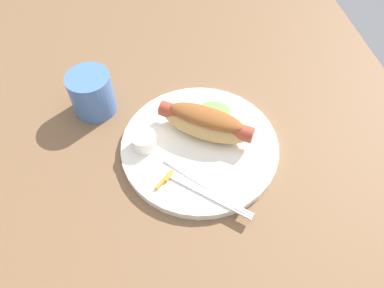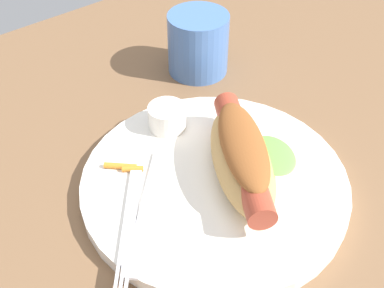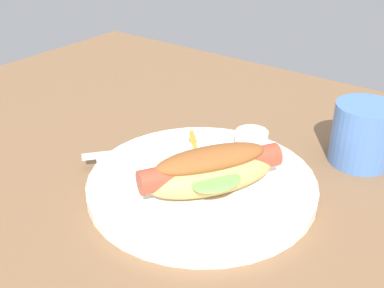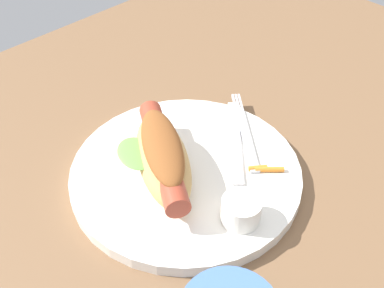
{
  "view_description": "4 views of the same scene",
  "coord_description": "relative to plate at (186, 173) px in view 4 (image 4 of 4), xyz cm",
  "views": [
    {
      "loc": [
        36.98,
        -6.76,
        53.85
      ],
      "look_at": [
        0.63,
        -0.79,
        4.3
      ],
      "focal_mm": 33.73,
      "sensor_mm": 36.0,
      "label": 1
    },
    {
      "loc": [
        23.28,
        27.11,
        39.29
      ],
      "look_at": [
        0.47,
        -0.78,
        6.24
      ],
      "focal_mm": 45.6,
      "sensor_mm": 36.0,
      "label": 2
    },
    {
      "loc": [
        -30.24,
        41.58,
        33.92
      ],
      "look_at": [
        0.26,
        1.0,
        6.06
      ],
      "focal_mm": 44.61,
      "sensor_mm": 36.0,
      "label": 3
    },
    {
      "loc": [
        -29.93,
        -29.04,
        43.18
      ],
      "look_at": [
        -0.79,
        0.29,
        5.86
      ],
      "focal_mm": 44.52,
      "sensor_mm": 36.0,
      "label": 4
    }
  ],
  "objects": [
    {
      "name": "ground_plane",
      "position": [
        1.24,
        -0.94,
        -1.7
      ],
      "size": [
        120.0,
        90.0,
        1.8
      ],
      "primitive_type": "cube",
      "color": "brown"
    },
    {
      "name": "plate",
      "position": [
        0.0,
        0.0,
        0.0
      ],
      "size": [
        28.55,
        28.55,
        1.6
      ],
      "primitive_type": "cylinder",
      "color": "white",
      "rests_on": "ground_plane"
    },
    {
      "name": "hot_dog",
      "position": [
        -2.41,
        1.48,
        3.71
      ],
      "size": [
        13.43,
        16.8,
        5.63
      ],
      "rotation": [
        0.0,
        0.0,
        1.02
      ],
      "color": "tan",
      "rests_on": "plate"
    },
    {
      "name": "sauce_ramekin",
      "position": [
        -1.17,
        -9.88,
        2.25
      ],
      "size": [
        4.44,
        4.44,
        2.89
      ],
      "primitive_type": "cylinder",
      "color": "white",
      "rests_on": "plate"
    },
    {
      "name": "fork",
      "position": [
        10.36,
        -0.72,
        1.0
      ],
      "size": [
        11.16,
        13.0,
        0.4
      ],
      "rotation": [
        0.0,
        0.0,
        0.87
      ],
      "color": "silver",
      "rests_on": "plate"
    },
    {
      "name": "knife",
      "position": [
        8.16,
        -0.54,
        0.98
      ],
      "size": [
        12.45,
        12.11,
        0.36
      ],
      "primitive_type": "cube",
      "rotation": [
        0.0,
        0.0,
        0.77
      ],
      "color": "silver",
      "rests_on": "plate"
    },
    {
      "name": "carrot_garnish",
      "position": [
        6.68,
        -7.08,
        1.12
      ],
      "size": [
        3.41,
        3.61,
        0.66
      ],
      "color": "orange",
      "rests_on": "plate"
    }
  ]
}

